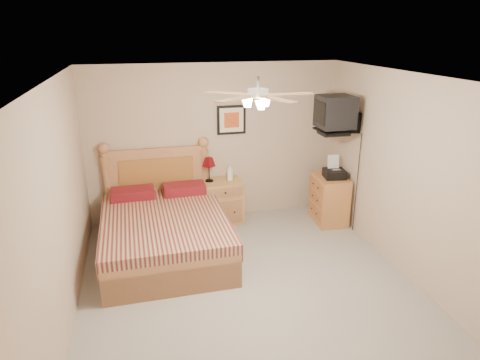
{
  "coord_description": "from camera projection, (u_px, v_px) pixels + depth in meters",
  "views": [
    {
      "loc": [
        -1.17,
        -4.26,
        2.98
      ],
      "look_at": [
        0.09,
        0.9,
        1.09
      ],
      "focal_mm": 32.0,
      "sensor_mm": 36.0,
      "label": 1
    }
  ],
  "objects": [
    {
      "name": "lotion_bottle",
      "position": [
        230.0,
        172.0,
        6.77
      ],
      "size": [
        0.12,
        0.12,
        0.26
      ],
      "primitive_type": "imported",
      "rotation": [
        0.0,
        0.0,
        -0.18
      ],
      "color": "white",
      "rests_on": "nightstand"
    },
    {
      "name": "nightstand",
      "position": [
        222.0,
        201.0,
        6.89
      ],
      "size": [
        0.67,
        0.51,
        0.7
      ],
      "primitive_type": "cube",
      "rotation": [
        0.0,
        0.0,
        0.05
      ],
      "color": "tan",
      "rests_on": "ground"
    },
    {
      "name": "magazine_upper",
      "position": [
        326.0,
        170.0,
        6.97
      ],
      "size": [
        0.22,
        0.3,
        0.02
      ],
      "primitive_type": "imported",
      "rotation": [
        0.0,
        0.0,
        -0.02
      ],
      "color": "gray",
      "rests_on": "magazine_lower"
    },
    {
      "name": "magazine_lower",
      "position": [
        325.0,
        171.0,
        6.97
      ],
      "size": [
        0.24,
        0.28,
        0.02
      ],
      "primitive_type": "imported",
      "rotation": [
        0.0,
        0.0,
        -0.28
      ],
      "color": "beige",
      "rests_on": "dresser"
    },
    {
      "name": "bed",
      "position": [
        163.0,
        208.0,
        5.75
      ],
      "size": [
        1.66,
        2.16,
        1.38
      ],
      "primitive_type": null,
      "rotation": [
        0.0,
        0.0,
        0.02
      ],
      "color": "#AC6A40",
      "rests_on": "ground"
    },
    {
      "name": "ceiling_fan",
      "position": [
        258.0,
        95.0,
        4.19
      ],
      "size": [
        1.14,
        1.14,
        0.28
      ],
      "primitive_type": null,
      "color": "white",
      "rests_on": "ceiling"
    },
    {
      "name": "wall_back",
      "position": [
        215.0,
        143.0,
        6.8
      ],
      "size": [
        4.0,
        0.04,
        2.5
      ],
      "primitive_type": "cube",
      "color": "tan",
      "rests_on": "ground"
    },
    {
      "name": "dresser",
      "position": [
        329.0,
        199.0,
        6.87
      ],
      "size": [
        0.49,
        0.68,
        0.77
      ],
      "primitive_type": "cube",
      "rotation": [
        0.0,
        0.0,
        -0.05
      ],
      "color": "#B87239",
      "rests_on": "ground"
    },
    {
      "name": "wall_front",
      "position": [
        345.0,
        320.0,
        2.68
      ],
      "size": [
        4.0,
        0.04,
        2.5
      ],
      "primitive_type": "cube",
      "color": "tan",
      "rests_on": "ground"
    },
    {
      "name": "wall_tv",
      "position": [
        345.0,
        114.0,
        6.17
      ],
      "size": [
        0.56,
        0.46,
        0.58
      ],
      "primitive_type": null,
      "color": "black",
      "rests_on": "wall_right"
    },
    {
      "name": "ceiling",
      "position": [
        253.0,
        78.0,
        4.32
      ],
      "size": [
        4.0,
        4.5,
        0.04
      ],
      "primitive_type": "cube",
      "color": "white",
      "rests_on": "ground"
    },
    {
      "name": "table_lamp",
      "position": [
        209.0,
        169.0,
        6.7
      ],
      "size": [
        0.23,
        0.23,
        0.39
      ],
      "primitive_type": null,
      "rotation": [
        0.0,
        0.0,
        -0.1
      ],
      "color": "#61090F",
      "rests_on": "nightstand"
    },
    {
      "name": "framed_picture",
      "position": [
        231.0,
        120.0,
        6.72
      ],
      "size": [
        0.46,
        0.04,
        0.46
      ],
      "primitive_type": "cube",
      "color": "black",
      "rests_on": "wall_back"
    },
    {
      "name": "fax_machine",
      "position": [
        335.0,
        167.0,
        6.64
      ],
      "size": [
        0.37,
        0.38,
        0.34
      ],
      "primitive_type": null,
      "rotation": [
        0.0,
        0.0,
        -0.15
      ],
      "color": "black",
      "rests_on": "dresser"
    },
    {
      "name": "floor",
      "position": [
        251.0,
        290.0,
        5.16
      ],
      "size": [
        4.5,
        4.5,
        0.0
      ],
      "primitive_type": "plane",
      "color": "gray",
      "rests_on": "ground"
    },
    {
      "name": "wall_left",
      "position": [
        60.0,
        210.0,
        4.3
      ],
      "size": [
        0.04,
        4.5,
        2.5
      ],
      "primitive_type": "cube",
      "color": "tan",
      "rests_on": "ground"
    },
    {
      "name": "wall_right",
      "position": [
        410.0,
        179.0,
        5.19
      ],
      "size": [
        0.04,
        4.5,
        2.5
      ],
      "primitive_type": "cube",
      "color": "tan",
      "rests_on": "ground"
    }
  ]
}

